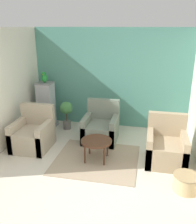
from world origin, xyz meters
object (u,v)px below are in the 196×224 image
Objects in this scene: coffee_table at (96,142)px; armchair_middle at (101,128)px; armchair_right at (166,148)px; birdcage at (46,106)px; armchair_left at (33,135)px; potted_plant at (66,111)px; parrot at (44,77)px; wicker_basket at (186,182)px.

coffee_table is 0.97m from armchair_middle.
birdcage reaches higher than armchair_right.
armchair_left reaches higher than potted_plant.
parrot reaches higher than armchair_left.
armchair_left is 1.28m from potted_plant.
potted_plant reaches higher than coffee_table.
parrot is 0.38× the size of potted_plant.
armchair_middle is (-0.10, 0.96, -0.10)m from coffee_table.
birdcage is 4.28× the size of parrot.
potted_plant is (0.58, -0.04, -0.88)m from parrot.
coffee_table is at bearing -84.03° from armchair_middle.
parrot reaches higher than potted_plant.
potted_plant is (0.58, -0.04, -0.11)m from birdcage.
armchair_middle is (-1.50, 0.72, 0.00)m from armchair_right.
parrot is 4.24m from wicker_basket.
potted_plant is (-2.54, 1.22, 0.20)m from armchair_right.
parrot reaches higher than armchair_middle.
armchair_right is 1.26× the size of potted_plant.
potted_plant reaches higher than wicker_basket.
armchair_right reaches higher than wicker_basket.
armchair_left reaches higher than coffee_table.
wicker_basket is (1.80, -1.64, -0.14)m from armchair_middle.
wicker_basket is (1.70, -0.68, -0.24)m from coffee_table.
wicker_basket is (0.30, -0.93, -0.14)m from armchair_right.
armchair_middle is at bearing -18.52° from parrot.
birdcage is at bearing 161.56° from armchair_middle.
potted_plant is 1.72× the size of wicker_basket.
armchair_left is 1.26× the size of potted_plant.
birdcage is at bearing 98.59° from armchair_left.
coffee_table is at bearing -9.68° from armchair_left.
armchair_left is 0.77× the size of birdcage.
armchair_middle is 2.16× the size of wicker_basket.
potted_plant is at bearing 154.34° from armchair_middle.
armchair_left is 1.00× the size of armchair_right.
coffee_table is at bearing -170.23° from armchair_right.
armchair_left is at bearing -81.41° from birdcage.
wicker_basket is at bearing -32.59° from parrot.
birdcage is 1.64× the size of potted_plant.
armchair_left and armchair_right have the same top height.
wicker_basket is (2.84, -2.15, -0.34)m from potted_plant.
wicker_basket is (3.42, -2.19, -0.44)m from birdcage.
armchair_left is 2.16× the size of wicker_basket.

